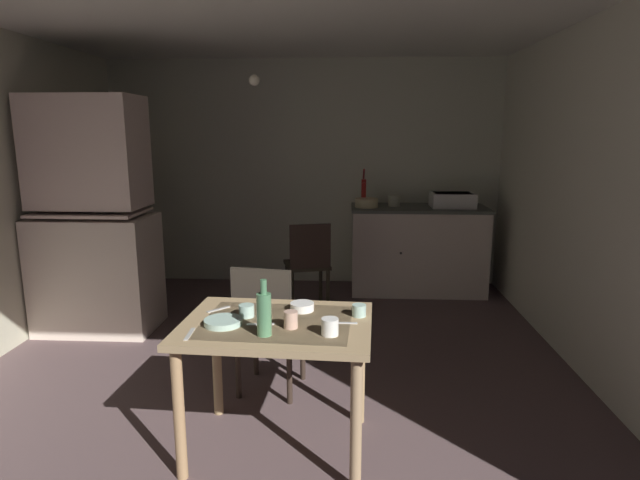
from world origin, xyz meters
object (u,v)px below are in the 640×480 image
chair_far_side (268,325)px  serving_bowl_wide (302,307)px  hutch_cabinet (93,224)px  glass_bottle (264,313)px  mug_tall (247,311)px  sink_basin (452,200)px  hand_pump (364,190)px  chair_by_counter (308,263)px  mixing_bowl_counter (367,203)px  dining_table (277,341)px

chair_far_side → serving_bowl_wide: 0.56m
hutch_cabinet → glass_bottle: (1.74, -1.86, -0.09)m
hutch_cabinet → mug_tall: 2.28m
sink_basin → hand_pump: 0.93m
mug_tall → hand_pump: bearing=76.6°
chair_far_side → chair_by_counter: (0.13, 1.64, -0.00)m
mixing_bowl_counter → chair_by_counter: (-0.56, -0.64, -0.49)m
hand_pump → mug_tall: bearing=-103.4°
mixing_bowl_counter → mug_tall: mixing_bowl_counter is taller
sink_basin → hutch_cabinet: bearing=-158.7°
mug_tall → dining_table: bearing=-21.5°
hand_pump → mixing_bowl_counter: size_ratio=1.63×
hand_pump → sink_basin: bearing=-2.8°
hutch_cabinet → chair_far_side: hutch_cabinet is taller
sink_basin → chair_far_side: bearing=-124.3°
hand_pump → mug_tall: 3.01m
hand_pump → dining_table: hand_pump is taller
chair_by_counter → mug_tall: bearing=-94.1°
serving_bowl_wide → glass_bottle: size_ratio=0.47×
glass_bottle → mug_tall: bearing=118.4°
dining_table → glass_bottle: glass_bottle is taller
hutch_cabinet → hand_pump: bearing=29.5°
mixing_bowl_counter → hand_pump: bearing=107.3°
hutch_cabinet → sink_basin: size_ratio=4.49×
chair_far_side → hand_pump: bearing=74.3°
mug_tall → chair_by_counter: bearing=85.9°
sink_basin → chair_by_counter: 1.69m
chair_far_side → dining_table: bearing=-76.5°
mixing_bowl_counter → chair_far_side: mixing_bowl_counter is taller
hand_pump → dining_table: size_ratio=0.38×
sink_basin → hand_pump: hand_pump is taller
mixing_bowl_counter → glass_bottle: 3.12m
hand_pump → chair_far_side: hand_pump is taller
dining_table → hand_pump: bearing=80.0°
sink_basin → chair_by_counter: sink_basin is taller
sink_basin → serving_bowl_wide: (-1.33, -2.75, -0.25)m
hutch_cabinet → hand_pump: 2.65m
mixing_bowl_counter → chair_by_counter: bearing=-131.4°
hutch_cabinet → hand_pump: hutch_cabinet is taller
dining_table → mug_tall: (-0.17, 0.07, 0.14)m
hand_pump → chair_far_side: size_ratio=0.45×
chair_by_counter → glass_bottle: (-0.02, -2.42, 0.37)m
hutch_cabinet → mug_tall: bearing=-44.9°
serving_bowl_wide → mixing_bowl_counter: bearing=80.8°
dining_table → mug_tall: size_ratio=12.44×
hand_pump → glass_bottle: (-0.56, -3.16, -0.25)m
hand_pump → chair_by_counter: hand_pump is taller
mixing_bowl_counter → glass_bottle: bearing=-100.8°
hutch_cabinet → mixing_bowl_counter: size_ratio=8.23×
hand_pump → chair_by_counter: 1.10m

